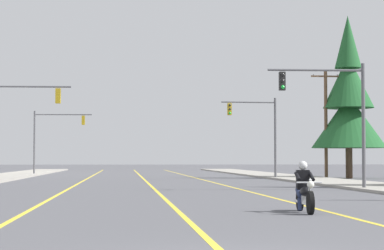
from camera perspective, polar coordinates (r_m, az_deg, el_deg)
lane_stripe_center at (r=55.34m, az=-3.70°, el=-4.21°), size 0.16×100.00×0.01m
lane_stripe_left at (r=55.38m, az=-8.21°, el=-4.19°), size 0.16×100.00×0.01m
lane_stripe_right at (r=55.63m, az=0.71°, el=-4.21°), size 0.16×100.00×0.01m
sidewalk_kerb_right at (r=52.05m, az=9.51°, el=-4.21°), size 4.40×110.00×0.14m
motorcycle_with_rider at (r=21.30m, az=8.66°, el=-5.11°), size 0.70×2.19×1.46m
traffic_signal_near_right at (r=36.66m, az=11.03°, el=1.43°), size 4.80×0.37×6.20m
traffic_signal_near_left at (r=45.35m, az=-13.86°, el=0.72°), size 5.19×0.40×6.20m
traffic_signal_mid_right at (r=56.52m, az=5.27°, el=-0.06°), size 4.29×0.58×6.20m
traffic_signal_mid_left at (r=72.93m, az=-10.78°, el=-0.54°), size 5.61×0.47×6.20m
utility_pole_right_far at (r=59.03m, az=10.28°, el=0.24°), size 2.31×0.26×8.45m
conifer_tree_right_verge_far at (r=59.75m, az=11.97°, el=1.64°), size 5.88×5.88×12.94m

